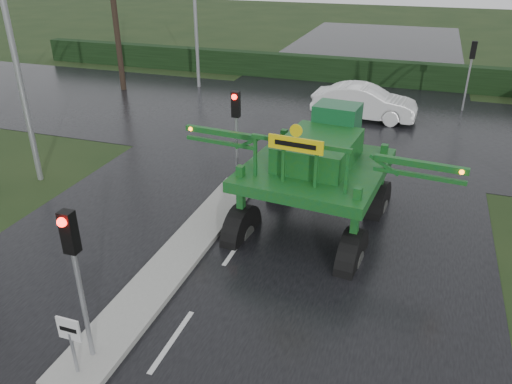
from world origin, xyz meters
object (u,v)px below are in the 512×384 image
(traffic_signal_near, at_px, (74,256))
(traffic_signal_mid, at_px, (236,119))
(white_sedan, at_px, (363,119))
(street_light_left_near, at_px, (12,8))
(traffic_signal_far, at_px, (471,60))
(crop_sprayer, at_px, (244,164))
(keep_left_sign, at_px, (70,337))

(traffic_signal_near, xyz_separation_m, traffic_signal_mid, (0.00, 8.50, 0.00))
(traffic_signal_near, height_order, white_sedan, traffic_signal_near)
(traffic_signal_mid, height_order, street_light_left_near, street_light_left_near)
(traffic_signal_near, bearing_deg, traffic_signal_mid, 90.00)
(traffic_signal_far, distance_m, street_light_left_near, 20.58)
(crop_sprayer, xyz_separation_m, white_sedan, (1.87, 12.08, -2.21))
(keep_left_sign, relative_size, crop_sprayer, 0.16)
(keep_left_sign, xyz_separation_m, traffic_signal_far, (7.80, 21.51, 1.53))
(traffic_signal_mid, bearing_deg, white_sedan, 72.05)
(traffic_signal_mid, distance_m, white_sedan, 10.32)
(street_light_left_near, bearing_deg, keep_left_sign, -47.41)
(keep_left_sign, height_order, street_light_left_near, street_light_left_near)
(keep_left_sign, xyz_separation_m, street_light_left_near, (-6.89, 7.50, 4.93))
(keep_left_sign, bearing_deg, street_light_left_near, 132.59)
(traffic_signal_far, xyz_separation_m, crop_sprayer, (-6.59, -15.10, -0.38))
(street_light_left_near, relative_size, crop_sprayer, 1.20)
(traffic_signal_mid, relative_size, street_light_left_near, 0.35)
(traffic_signal_near, relative_size, white_sedan, 0.70)
(crop_sprayer, bearing_deg, traffic_signal_near, -95.84)
(traffic_signal_far, xyz_separation_m, street_light_left_near, (-14.69, -14.01, 3.40))
(traffic_signal_near, bearing_deg, street_light_left_near, 134.53)
(traffic_signal_mid, xyz_separation_m, traffic_signal_far, (7.80, 12.52, 0.00))
(traffic_signal_mid, bearing_deg, keep_left_sign, -90.00)
(keep_left_sign, bearing_deg, white_sedan, 80.55)
(traffic_signal_far, bearing_deg, street_light_left_near, 43.63)
(street_light_left_near, bearing_deg, white_sedan, 47.78)
(traffic_signal_mid, height_order, crop_sprayer, crop_sprayer)
(crop_sprayer, distance_m, white_sedan, 12.42)
(traffic_signal_near, relative_size, crop_sprayer, 0.42)
(traffic_signal_mid, xyz_separation_m, white_sedan, (3.08, 9.50, -2.59))
(white_sedan, bearing_deg, traffic_signal_far, -54.57)
(street_light_left_near, bearing_deg, traffic_signal_far, 43.63)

